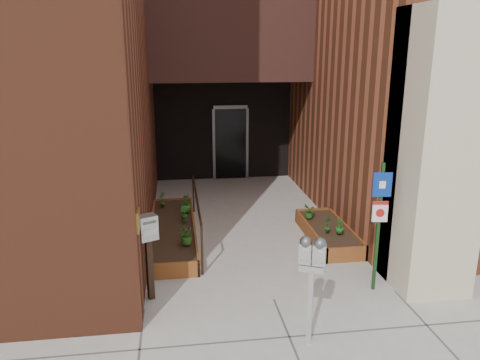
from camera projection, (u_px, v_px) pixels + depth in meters
name	position (u px, v px, depth m)	size (l,w,h in m)	color
ground	(274.00, 300.00, 7.31)	(80.00, 80.00, 0.00)	#9E9991
architecture	(217.00, 3.00, 12.52)	(20.00, 14.60, 10.00)	brown
planter_left	(173.00, 232.00, 9.64)	(0.90, 3.60, 0.30)	brown
planter_right	(328.00, 233.00, 9.59)	(0.80, 2.20, 0.30)	brown
handrail	(197.00, 204.00, 9.49)	(0.04, 3.34, 0.90)	black
parking_meter	(312.00, 262.00, 5.92)	(0.35, 0.25, 1.52)	#B7B7BA
sign_post	(380.00, 214.00, 7.27)	(0.29, 0.09, 2.12)	#133615
payment_dropbox	(148.00, 239.00, 7.08)	(0.33, 0.30, 1.38)	black
shrub_left_a	(187.00, 234.00, 8.62)	(0.33, 0.33, 0.37)	#2D631C
shrub_left_b	(184.00, 214.00, 9.77)	(0.18, 0.18, 0.32)	#265A19
shrub_left_c	(186.00, 203.00, 10.32)	(0.23, 0.23, 0.41)	#285F1B
shrub_left_d	(162.00, 199.00, 10.68)	(0.18, 0.18, 0.34)	#2D601B
shrub_right_a	(340.00, 226.00, 9.13)	(0.17, 0.17, 0.30)	#1E5D1A
shrub_right_b	(328.00, 224.00, 9.18)	(0.17, 0.17, 0.32)	#1A5E20
shrub_right_c	(310.00, 211.00, 9.95)	(0.27, 0.27, 0.31)	#205819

